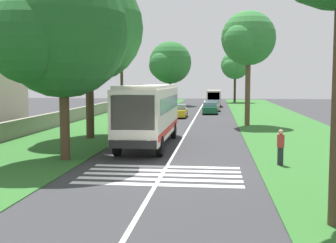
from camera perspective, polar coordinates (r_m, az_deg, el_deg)
ground at (r=19.40m, az=-0.66°, el=-6.62°), size 160.00×160.00×0.00m
grass_verge_left at (r=35.65m, az=-10.88°, el=-1.21°), size 120.00×8.00×0.04m
grass_verge_right at (r=34.58m, az=16.08°, el=-1.52°), size 120.00×8.00×0.04m
centre_line at (r=34.15m, az=2.39°, el=-1.43°), size 110.00×0.16×0.01m
coach_bus at (r=27.16m, az=-2.41°, el=1.37°), size 11.16×2.62×3.73m
zebra_crossing at (r=18.93m, az=-0.83°, el=-6.91°), size 4.05×6.80×0.01m
trailing_car_0 at (r=48.00m, az=1.37°, el=1.32°), size 4.30×1.78×1.43m
trailing_car_1 at (r=53.60m, az=5.47°, el=1.71°), size 4.30×1.78×1.43m
trailing_car_2 at (r=58.81m, az=5.86°, el=2.02°), size 4.30×1.78×1.43m
trailing_minibus_0 at (r=68.85m, az=5.94°, el=3.23°), size 6.00×2.14×2.53m
roadside_tree_left_0 at (r=31.21m, az=-10.45°, el=11.45°), size 8.83×7.45×11.29m
roadside_tree_left_1 at (r=22.80m, az=-13.82°, el=10.73°), size 7.76×6.51×9.62m
roadside_tree_left_2 at (r=71.31m, az=0.19°, el=7.47°), size 8.41×6.75×10.24m
roadside_tree_right_0 at (r=39.89m, az=10.20°, el=10.34°), size 5.73×4.76×10.07m
roadside_tree_right_2 at (r=81.65m, az=8.60°, el=7.15°), size 5.94×5.15×9.38m
utility_pole at (r=36.81m, az=-6.01°, el=6.21°), size 0.24×1.40×8.84m
roadside_wall at (r=41.39m, az=-13.36°, el=0.53°), size 70.00×0.40×1.24m
pedestrian at (r=21.39m, az=14.37°, el=-3.20°), size 0.34×0.34×1.69m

